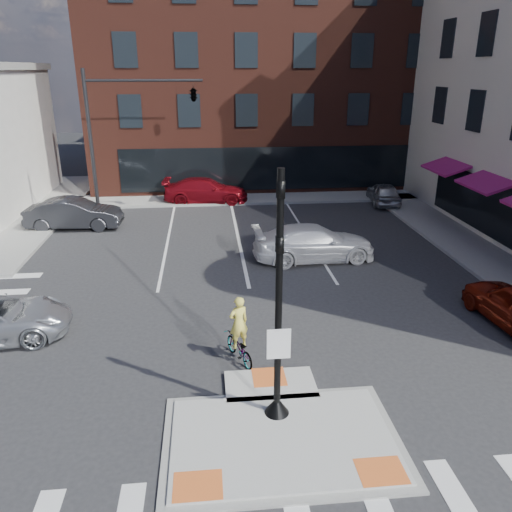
{
  "coord_description": "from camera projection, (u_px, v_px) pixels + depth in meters",
  "views": [
    {
      "loc": [
        -1.52,
        -9.52,
        7.98
      ],
      "look_at": [
        0.09,
        6.26,
        2.0
      ],
      "focal_mm": 35.0,
      "sensor_mm": 36.0,
      "label": 1
    }
  ],
  "objects": [
    {
      "name": "ground",
      "position": [
        279.0,
        427.0,
        11.82
      ],
      "size": [
        120.0,
        120.0,
        0.0
      ],
      "primitive_type": "plane",
      "color": "#28282B",
      "rests_on": "ground"
    },
    {
      "name": "refuge_island",
      "position": [
        281.0,
        433.0,
        11.56
      ],
      "size": [
        5.4,
        4.65,
        0.13
      ],
      "color": "gray",
      "rests_on": "ground"
    },
    {
      "name": "sidewalk_e",
      "position": [
        487.0,
        258.0,
        22.13
      ],
      "size": [
        3.0,
        24.0,
        0.15
      ],
      "primitive_type": "cube",
      "color": "gray",
      "rests_on": "ground"
    },
    {
      "name": "sidewalk_n",
      "position": [
        276.0,
        197.0,
        32.56
      ],
      "size": [
        26.0,
        3.0,
        0.15
      ],
      "primitive_type": "cube",
      "color": "gray",
      "rests_on": "ground"
    },
    {
      "name": "building_n",
      "position": [
        260.0,
        71.0,
        39.14
      ],
      "size": [
        24.4,
        18.4,
        15.5
      ],
      "color": "#4D2118",
      "rests_on": "ground"
    },
    {
      "name": "building_far_left",
      "position": [
        181.0,
        96.0,
        58.09
      ],
      "size": [
        10.0,
        12.0,
        10.0
      ],
      "primitive_type": "cube",
      "color": "slate",
      "rests_on": "ground"
    },
    {
      "name": "building_far_right",
      "position": [
        289.0,
        86.0,
        60.83
      ],
      "size": [
        12.0,
        12.0,
        12.0
      ],
      "primitive_type": "cube",
      "color": "brown",
      "rests_on": "ground"
    },
    {
      "name": "signal_pole",
      "position": [
        278.0,
        332.0,
        11.36
      ],
      "size": [
        0.6,
        0.6,
        5.98
      ],
      "color": "black",
      "rests_on": "refuge_island"
    },
    {
      "name": "mast_arm_signal",
      "position": [
        166.0,
        105.0,
        26.06
      ],
      "size": [
        6.1,
        2.24,
        8.0
      ],
      "color": "black",
      "rests_on": "ground"
    },
    {
      "name": "white_pickup",
      "position": [
        314.0,
        243.0,
        21.95
      ],
      "size": [
        5.48,
        2.48,
        1.56
      ],
      "primitive_type": "imported",
      "rotation": [
        0.0,
        0.0,
        1.63
      ],
      "color": "white",
      "rests_on": "ground"
    },
    {
      "name": "bg_car_dark",
      "position": [
        74.0,
        214.0,
        26.26
      ],
      "size": [
        4.94,
        1.87,
        1.61
      ],
      "primitive_type": "imported",
      "rotation": [
        0.0,
        0.0,
        1.54
      ],
      "color": "#25262A",
      "rests_on": "ground"
    },
    {
      "name": "bg_car_silver",
      "position": [
        384.0,
        193.0,
        31.1
      ],
      "size": [
        2.1,
        4.15,
        1.35
      ],
      "primitive_type": "imported",
      "rotation": [
        0.0,
        0.0,
        3.01
      ],
      "color": "#A9ACB0",
      "rests_on": "ground"
    },
    {
      "name": "bg_car_red",
      "position": [
        206.0,
        191.0,
        31.42
      ],
      "size": [
        5.41,
        2.53,
        1.53
      ],
      "primitive_type": "imported",
      "rotation": [
        0.0,
        0.0,
        1.5
      ],
      "color": "maroon",
      "rests_on": "ground"
    },
    {
      "name": "cyclist",
      "position": [
        239.0,
        340.0,
        14.31
      ],
      "size": [
        1.1,
        1.66,
        2.03
      ],
      "rotation": [
        0.0,
        0.0,
        3.53
      ],
      "color": "#3F3F44",
      "rests_on": "ground"
    }
  ]
}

